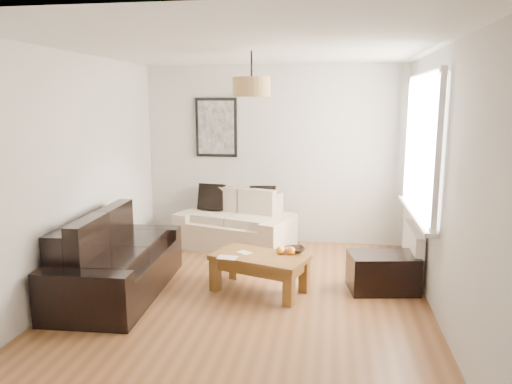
% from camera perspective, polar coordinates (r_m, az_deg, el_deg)
% --- Properties ---
extents(floor, '(4.50, 4.50, 0.00)m').
position_cam_1_polar(floor, '(5.34, -1.02, -12.34)').
color(floor, brown).
rests_on(floor, ground).
extents(ceiling, '(3.80, 4.50, 0.00)m').
position_cam_1_polar(ceiling, '(4.94, -1.13, 16.62)').
color(ceiling, white).
rests_on(ceiling, floor).
extents(wall_back, '(3.80, 0.04, 2.60)m').
position_cam_1_polar(wall_back, '(7.19, 2.05, 4.35)').
color(wall_back, silver).
rests_on(wall_back, floor).
extents(wall_front, '(3.80, 0.04, 2.60)m').
position_cam_1_polar(wall_front, '(2.84, -9.02, -5.50)').
color(wall_front, silver).
rests_on(wall_front, floor).
extents(wall_left, '(0.04, 4.50, 2.60)m').
position_cam_1_polar(wall_left, '(5.63, -20.51, 1.95)').
color(wall_left, silver).
rests_on(wall_left, floor).
extents(wall_right, '(0.04, 4.50, 2.60)m').
position_cam_1_polar(wall_right, '(5.01, 20.84, 0.94)').
color(wall_right, silver).
rests_on(wall_right, floor).
extents(window_bay, '(0.14, 1.90, 1.60)m').
position_cam_1_polar(window_bay, '(5.75, 19.04, 5.23)').
color(window_bay, white).
rests_on(window_bay, wall_right).
extents(radiator, '(0.10, 0.90, 0.52)m').
position_cam_1_polar(radiator, '(5.97, 17.96, -6.48)').
color(radiator, white).
rests_on(radiator, wall_right).
extents(poster, '(0.62, 0.04, 0.87)m').
position_cam_1_polar(poster, '(7.27, -4.68, 7.56)').
color(poster, black).
rests_on(poster, wall_back).
extents(pendant_shade, '(0.40, 0.40, 0.20)m').
position_cam_1_polar(pendant_shade, '(5.21, -0.52, 12.24)').
color(pendant_shade, tan).
rests_on(pendant_shade, ceiling).
extents(loveseat_cream, '(1.77, 1.29, 0.79)m').
position_cam_1_polar(loveseat_cream, '(6.96, -2.46, -3.43)').
color(loveseat_cream, beige).
rests_on(loveseat_cream, floor).
extents(sofa_leather, '(1.00, 1.93, 0.82)m').
position_cam_1_polar(sofa_leather, '(5.56, -15.95, -7.33)').
color(sofa_leather, black).
rests_on(sofa_leather, floor).
extents(coffee_table, '(1.15, 0.86, 0.42)m').
position_cam_1_polar(coffee_table, '(5.45, 0.45, -9.50)').
color(coffee_table, brown).
rests_on(coffee_table, floor).
extents(ottoman, '(0.80, 0.59, 0.42)m').
position_cam_1_polar(ottoman, '(5.64, 14.65, -9.12)').
color(ottoman, black).
rests_on(ottoman, floor).
extents(cushion_left, '(0.40, 0.17, 0.38)m').
position_cam_1_polar(cushion_left, '(7.17, -5.24, -0.59)').
color(cushion_left, black).
rests_on(cushion_left, loveseat_cream).
extents(cushion_right, '(0.39, 0.18, 0.38)m').
position_cam_1_polar(cushion_right, '(7.02, 0.80, -0.81)').
color(cushion_right, black).
rests_on(cushion_right, loveseat_cream).
extents(fruit_bowl, '(0.28, 0.28, 0.06)m').
position_cam_1_polar(fruit_bowl, '(5.48, 4.57, -6.79)').
color(fruit_bowl, black).
rests_on(fruit_bowl, coffee_table).
extents(orange_a, '(0.07, 0.07, 0.07)m').
position_cam_1_polar(orange_a, '(5.42, 3.74, -6.86)').
color(orange_a, '#DF5812').
rests_on(orange_a, fruit_bowl).
extents(orange_b, '(0.11, 0.11, 0.09)m').
position_cam_1_polar(orange_b, '(5.40, 4.15, -6.92)').
color(orange_b, orange).
rests_on(orange_b, fruit_bowl).
extents(orange_c, '(0.10, 0.10, 0.09)m').
position_cam_1_polar(orange_c, '(5.41, 2.85, -6.88)').
color(orange_c, '#FF9D15').
rests_on(orange_c, fruit_bowl).
extents(papers, '(0.22, 0.16, 0.01)m').
position_cam_1_polar(papers, '(5.30, -3.38, -7.68)').
color(papers, beige).
rests_on(papers, coffee_table).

